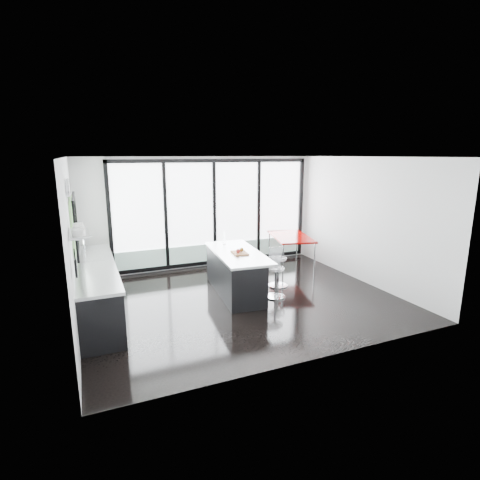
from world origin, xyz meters
name	(u,v)px	position (x,y,z in m)	size (l,w,h in m)	color
floor	(241,299)	(0.00, 0.00, 0.00)	(6.00, 5.00, 0.00)	black
ceiling	(241,157)	(0.00, 0.00, 2.80)	(6.00, 5.00, 0.00)	white
wall_back	(213,217)	(0.27, 2.47, 1.27)	(6.00, 0.09, 2.80)	silver
wall_front	(315,265)	(0.00, -2.50, 1.40)	(6.00, 0.00, 2.80)	silver
wall_left	(73,232)	(-2.97, 0.27, 1.56)	(0.26, 5.00, 2.80)	silver
wall_right	(364,221)	(3.00, 0.00, 1.40)	(0.00, 5.00, 2.80)	silver
counter_cabinets	(97,289)	(-2.67, 0.40, 0.46)	(0.69, 3.24, 1.36)	black
island	(234,272)	(0.02, 0.41, 0.45)	(1.11, 2.23, 1.14)	black
bar_stool_near	(276,282)	(0.68, -0.18, 0.32)	(0.40, 0.40, 0.64)	silver
bar_stool_far	(278,272)	(1.04, 0.38, 0.33)	(0.42, 0.42, 0.66)	silver
red_table	(290,252)	(2.03, 1.53, 0.41)	(0.88, 1.54, 0.83)	#7D0200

